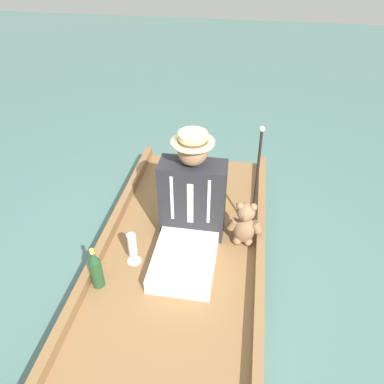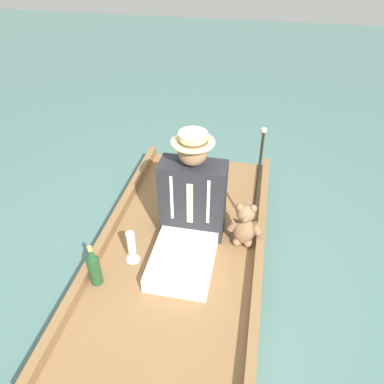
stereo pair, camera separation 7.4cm
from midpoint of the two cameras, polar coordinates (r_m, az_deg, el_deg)
name	(u,v)px [view 1 (the left image)]	position (r m, az deg, el deg)	size (l,w,h in m)	color
ground_plane	(182,264)	(2.88, -2.33, -10.95)	(16.00, 16.00, 0.00)	#476B66
punt_boat	(182,257)	(2.82, -2.37, -9.84)	(1.19, 2.55, 0.24)	brown
seat_cushion	(197,200)	(3.11, 0.15, -1.20)	(0.41, 0.29, 0.13)	#B7933D
seated_person	(191,208)	(2.66, -1.02, -2.53)	(0.47, 0.79, 0.85)	white
teddy_bear	(245,224)	(2.74, 7.25, -4.91)	(0.26, 0.15, 0.37)	#846042
wine_glass	(132,246)	(2.63, -9.88, -8.10)	(0.10, 0.10, 0.25)	silver
walking_cane	(257,172)	(2.80, 9.20, 3.01)	(0.04, 0.34, 0.76)	black
champagne_bottle	(96,269)	(2.54, -15.30, -11.25)	(0.08, 0.08, 0.33)	#1E4723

